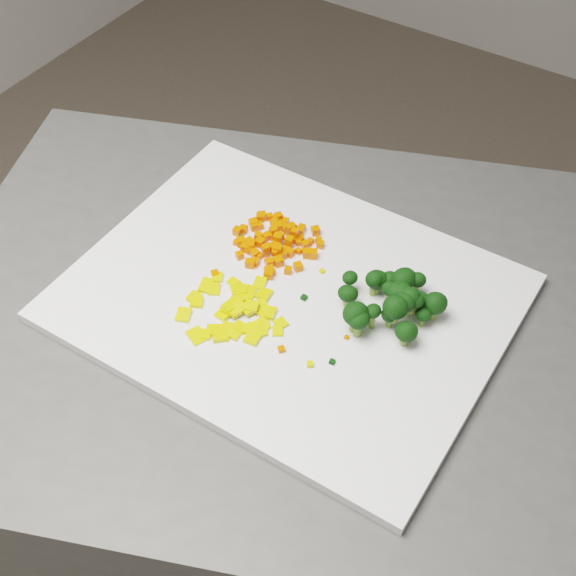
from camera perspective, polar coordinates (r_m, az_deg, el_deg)
The scene contains 157 objects.
counter_block at distance 1.29m, azimuth 1.42°, elevation -14.92°, with size 0.89×0.63×0.90m, color #444441.
cutting_board at distance 0.92m, azimuth 0.00°, elevation -0.69°, with size 0.48×0.37×0.01m, color white.
carrot_pile at distance 0.96m, azimuth -0.82°, elevation 3.66°, with size 0.11×0.11×0.03m, color #F14B02, non-canonical shape.
pepper_pile at distance 0.89m, azimuth -3.86°, elevation -1.26°, with size 0.12×0.12×0.02m, color yellow, non-canonical shape.
broccoli_pile at distance 0.88m, azimuth 7.48°, elevation -0.49°, with size 0.13×0.13×0.06m, color black, non-canonical shape.
carrot_cube_0 at distance 0.95m, azimuth -1.61°, elevation 2.56°, with size 0.01×0.01×0.01m, color #F14B02.
carrot_cube_1 at distance 0.96m, azimuth 2.32°, elevation 3.11°, with size 0.01×0.01×0.01m, color #F14B02.
carrot_cube_2 at distance 0.95m, azimuth -1.59°, elevation 2.84°, with size 0.01×0.01×0.01m, color #F14B02.
carrot_cube_3 at distance 0.98m, azimuth 0.31°, elevation 4.12°, with size 0.01×0.01×0.01m, color #F14B02.
carrot_cube_4 at distance 0.99m, azimuth -2.46°, elevation 4.63°, with size 0.01×0.01×0.01m, color #F14B02.
carrot_cube_5 at distance 0.95m, azimuth -3.46°, elevation 2.32°, with size 0.01×0.01×0.01m, color #F14B02.
carrot_cube_6 at distance 0.96m, azimuth -2.68°, elevation 3.03°, with size 0.01×0.01×0.01m, color #F14B02.
carrot_cube_7 at distance 0.94m, azimuth -2.35°, elevation 1.84°, with size 0.01×0.01×0.01m, color #F14B02.
carrot_cube_8 at distance 0.95m, azimuth -2.08°, elevation 2.29°, with size 0.01×0.01×0.01m, color #F14B02.
carrot_cube_9 at distance 0.98m, azimuth 0.98°, elevation 4.27°, with size 0.01×0.01×0.01m, color #F14B02.
carrot_cube_10 at distance 0.96m, azimuth 0.47°, elevation 4.01°, with size 0.01×0.01×0.01m, color #F14B02.
carrot_cube_11 at distance 0.98m, azimuth -0.88°, elevation 4.37°, with size 0.01×0.01×0.01m, color #F14B02.
carrot_cube_12 at distance 0.97m, azimuth -2.77°, elevation 3.29°, with size 0.01×0.01×0.01m, color #F14B02.
carrot_cube_13 at distance 0.99m, azimuth -0.60°, elevation 4.58°, with size 0.01×0.01×0.01m, color #F14B02.
carrot_cube_14 at distance 0.96m, azimuth 0.09°, elevation 3.39°, with size 0.01×0.01×0.01m, color #F14B02.
carrot_cube_15 at distance 0.97m, azimuth -3.70°, elevation 3.25°, with size 0.01×0.01×0.01m, color #F14B02.
carrot_cube_16 at distance 0.98m, azimuth -0.06°, elevation 4.18°, with size 0.01×0.01×0.01m, color #F14B02.
carrot_cube_17 at distance 1.00m, azimuth -1.85°, elevation 5.14°, with size 0.01×0.01×0.01m, color #F14B02.
carrot_cube_18 at distance 0.93m, azimuth -1.38°, elevation 1.00°, with size 0.01×0.01×0.01m, color #F14B02.
carrot_cube_19 at distance 0.98m, azimuth 0.90°, elevation 4.09°, with size 0.01×0.01×0.01m, color #F14B02.
carrot_cube_20 at distance 0.94m, azimuth 0.72°, elevation 1.53°, with size 0.01×0.01×0.01m, color #F14B02.
carrot_cube_21 at distance 0.94m, azimuth -0.96°, elevation 2.54°, with size 0.01×0.01×0.01m, color #F14B02.
carrot_cube_22 at distance 0.99m, azimuth -2.05°, elevation 4.42°, with size 0.01×0.01×0.01m, color #F14B02.
carrot_cube_23 at distance 0.97m, azimuth -1.28°, elevation 3.77°, with size 0.01×0.01×0.01m, color #F14B02.
carrot_cube_24 at distance 0.96m, azimuth -0.68°, elevation 3.58°, with size 0.01×0.01×0.01m, color #F14B02.
carrot_cube_25 at distance 0.96m, azimuth -0.61°, elevation 3.68°, with size 0.01×0.01×0.01m, color #F14B02.
carrot_cube_26 at distance 0.96m, azimuth -0.74°, elevation 3.60°, with size 0.01×0.01×0.01m, color #F14B02.
carrot_cube_27 at distance 1.00m, azimuth -1.30°, elevation 5.08°, with size 0.01×0.01×0.01m, color #F14B02.
carrot_cube_28 at distance 0.99m, azimuth -0.17°, elevation 4.77°, with size 0.01×0.01×0.01m, color #F14B02.
carrot_cube_29 at distance 0.96m, azimuth -0.82°, elevation 3.19°, with size 0.01×0.01×0.01m, color #F14B02.
carrot_cube_30 at distance 1.00m, azimuth -0.85°, elevation 4.97°, with size 0.01×0.01×0.01m, color #F14B02.
carrot_cube_31 at distance 0.97m, azimuth -3.35°, elevation 3.29°, with size 0.01×0.01×0.01m, color #F14B02.
carrot_cube_32 at distance 0.98m, azimuth -3.62°, elevation 4.05°, with size 0.01×0.01×0.01m, color #F14B02.
carrot_cube_33 at distance 1.00m, azimuth -0.68°, elevation 5.10°, with size 0.01×0.01×0.01m, color #F14B02.
carrot_cube_34 at distance 0.96m, azimuth 1.22°, elevation 3.09°, with size 0.01×0.01×0.01m, color #F14B02.
carrot_cube_35 at distance 0.97m, azimuth 0.95°, elevation 3.56°, with size 0.01×0.01×0.01m, color #F14B02.
carrot_cube_36 at distance 0.96m, azimuth 0.77°, elevation 2.64°, with size 0.01×0.01×0.01m, color #F14B02.
carrot_cube_37 at distance 0.96m, azimuth -3.06°, elevation 2.89°, with size 0.01×0.01×0.01m, color #F14B02.
carrot_cube_38 at distance 0.96m, azimuth -2.87°, elevation 2.95°, with size 0.01×0.01×0.01m, color #F14B02.
carrot_cube_39 at distance 0.97m, azimuth 2.19°, elevation 3.42°, with size 0.01×0.01×0.01m, color #F14B02.
carrot_cube_40 at distance 0.95m, azimuth 1.34°, elevation 2.49°, with size 0.01×0.01×0.01m, color #F14B02.
carrot_cube_41 at distance 0.97m, azimuth 0.07°, elevation 4.29°, with size 0.01×0.01×0.01m, color #F14B02.
carrot_cube_42 at distance 0.98m, azimuth -3.19°, elevation 4.19°, with size 0.01×0.01×0.01m, color #F14B02.
carrot_cube_43 at distance 0.96m, azimuth -1.99°, elevation 3.26°, with size 0.01×0.01×0.01m, color #F14B02.
carrot_cube_44 at distance 0.97m, azimuth 0.75°, elevation 3.27°, with size 0.01×0.01×0.01m, color #F14B02.
carrot_cube_45 at distance 0.96m, azimuth -2.49°, elevation 2.78°, with size 0.01×0.01×0.01m, color #F14B02.
carrot_cube_46 at distance 0.98m, azimuth -0.68°, elevation 4.38°, with size 0.01×0.01×0.01m, color #F14B02.
carrot_cube_47 at distance 0.93m, azimuth -1.31°, elevation 1.21°, with size 0.01×0.01×0.01m, color #F14B02.
carrot_cube_48 at distance 0.95m, azimuth -0.23°, elevation 2.61°, with size 0.01×0.01×0.01m, color #F14B02.
carrot_cube_49 at distance 0.97m, azimuth -2.14°, elevation 3.70°, with size 0.01×0.01×0.01m, color #F14B02.
carrot_cube_50 at distance 0.95m, azimuth 0.13°, elevation 2.52°, with size 0.01×0.01×0.01m, color #F14B02.
carrot_cube_51 at distance 0.95m, azimuth -0.44°, elevation 2.38°, with size 0.01×0.01×0.01m, color #F14B02.
carrot_cube_52 at distance 0.96m, azimuth -1.35°, elevation 2.87°, with size 0.01×0.01×0.01m, color #F14B02.
carrot_cube_53 at distance 0.96m, azimuth -2.93°, elevation 2.79°, with size 0.01×0.01×0.01m, color #F14B02.
carrot_cube_54 at distance 0.95m, azimuth 1.78°, elevation 2.43°, with size 0.01×0.01×0.01m, color #F14B02.
carrot_cube_55 at distance 0.98m, azimuth 0.29°, elevation 4.35°, with size 0.01×0.01×0.01m, color #F14B02.
carrot_cube_56 at distance 0.97m, azimuth 1.59°, elevation 3.32°, with size 0.01×0.01×0.01m, color #F14B02.
carrot_cube_57 at distance 0.96m, azimuth -0.09°, elevation 2.92°, with size 0.01×0.01×0.01m, color #F14B02.
carrot_cube_58 at distance 0.98m, azimuth -2.42°, elevation 4.39°, with size 0.01×0.01×0.01m, color #F14B02.
carrot_cube_59 at distance 0.94m, azimuth -2.29°, elevation 1.94°, with size 0.01×0.01×0.01m, color #F14B02.
carrot_cube_60 at distance 0.95m, azimuth -0.79°, elevation 2.83°, with size 0.01×0.01×0.01m, color #F14B02.
carrot_cube_61 at distance 0.94m, azimuth -0.72°, elevation 2.77°, with size 0.01×0.01×0.01m, color #F14B02.
carrot_cube_62 at distance 0.94m, azimuth -2.66°, elevation 1.76°, with size 0.01×0.01×0.01m, color #F14B02.
carrot_cube_63 at distance 0.99m, azimuth -0.98°, elevation 4.70°, with size 0.01×0.01×0.01m, color #F14B02.
carrot_cube_64 at distance 0.94m, azimuth -0.69°, elevation 1.90°, with size 0.01×0.01×0.01m, color #F14B02.
carrot_cube_65 at distance 0.95m, azimuth -2.35°, elevation 2.44°, with size 0.01×0.01×0.01m, color #F14B02.
carrot_cube_66 at distance 0.94m, azimuth -2.79°, elevation 1.75°, with size 0.01×0.01×0.01m, color #F14B02.
carrot_cube_67 at distance 0.96m, azimuth -1.32°, elevation 3.01°, with size 0.01×0.01×0.01m, color #F14B02.
carrot_cube_68 at distance 0.98m, azimuth 1.97°, elevation 4.09°, with size 0.01×0.01×0.01m, color #F14B02.
carrot_cube_69 at distance 0.99m, azimuth -0.28°, elevation 4.59°, with size 0.01×0.01×0.01m, color #F14B02.
carrot_cube_70 at distance 0.97m, azimuth 0.55°, elevation 3.50°, with size 0.01×0.01×0.01m, color #F14B02.
carrot_cube_71 at distance 1.00m, azimuth -2.00°, elevation 5.03°, with size 0.01×0.01×0.01m, color #F14B02.
carrot_cube_72 at distance 0.97m, azimuth -1.10°, elevation 3.82°, with size 0.01×0.01×0.01m, color #F14B02.
carrot_cube_73 at distance 0.94m, azimuth -1.34°, elevation 1.82°, with size 0.01×0.01×0.01m, color #F14B02.
carrot_cube_74 at distance 0.96m, azimuth -2.84°, elevation 2.69°, with size 0.01×0.01×0.01m, color #F14B02.
carrot_cube_75 at distance 0.93m, azimuth -0.00°, elevation 1.27°, with size 0.01×0.01×0.01m, color #F14B02.
carrot_cube_76 at distance 0.97m, azimuth -1.03°, elevation 4.10°, with size 0.01×0.01×0.01m, color #F14B02.
carrot_cube_77 at distance 0.95m, azimuth -1.01°, elevation 2.85°, with size 0.01×0.01×0.01m, color #F14B02.
carrot_cube_78 at distance 0.97m, azimuth -1.57°, elevation 3.67°, with size 0.01×0.01×0.01m, color #F14B02.
pepper_chunk_0 at distance 0.89m, azimuth -2.58°, elevation -1.29°, with size 0.01×0.01×0.00m, color yellow.
pepper_chunk_1 at distance 0.88m, azimuth -1.91°, elevation -2.64°, with size 0.02×0.02×0.00m, color yellow.
pepper_chunk_2 at distance 0.92m, azimuth -3.59°, elevation -0.14°, with size 0.02×0.02×0.00m, color yellow.
pepper_chunk_3 at distance 0.88m, azimuth -1.80°, elevation -2.76°, with size 0.01×0.02×0.00m, color yellow.
pepper_chunk_4 at distance 0.88m, azimuth -6.03°, elevation -3.29°, with size 0.02×0.01×0.00m, color yellow.
pepper_chunk_5 at distance 0.91m, azimuth -2.85°, elevation -0.28°, with size 0.02×0.02×0.00m, color yellow.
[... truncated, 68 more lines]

